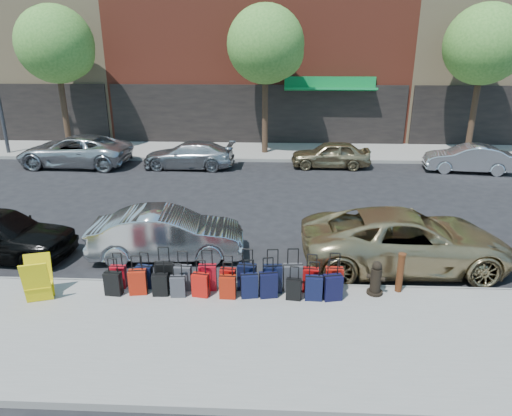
{
  "coord_description": "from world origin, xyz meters",
  "views": [
    {
      "loc": [
        1.12,
        -14.17,
        5.61
      ],
      "look_at": [
        0.54,
        -1.5,
        0.99
      ],
      "focal_mm": 32.0,
      "sensor_mm": 36.0,
      "label": 1
    }
  ],
  "objects_px": {
    "tree_center": "(268,47)",
    "suitcase_front_5": "(228,279)",
    "tree_left": "(58,47)",
    "display_rack": "(38,280)",
    "bollard": "(400,272)",
    "fire_hydrant": "(376,279)",
    "car_far_0": "(74,151)",
    "car_far_3": "(468,158)",
    "tree_right": "(487,47)",
    "car_far_2": "(331,154)",
    "car_far_1": "(189,155)",
    "car_near_2": "(406,240)",
    "car_near_1": "(167,234)"
  },
  "relations": [
    {
      "from": "tree_right",
      "to": "car_near_1",
      "type": "bearing_deg",
      "value": -136.43
    },
    {
      "from": "tree_left",
      "to": "car_far_1",
      "type": "distance_m",
      "value": 8.82
    },
    {
      "from": "tree_right",
      "to": "car_far_3",
      "type": "distance_m",
      "value": 5.76
    },
    {
      "from": "suitcase_front_5",
      "to": "bollard",
      "type": "relative_size",
      "value": 0.91
    },
    {
      "from": "car_near_1",
      "to": "car_far_0",
      "type": "xyz_separation_m",
      "value": [
        -6.7,
        9.64,
        0.05
      ]
    },
    {
      "from": "tree_right",
      "to": "car_far_2",
      "type": "height_order",
      "value": "tree_right"
    },
    {
      "from": "car_near_2",
      "to": "car_far_2",
      "type": "height_order",
      "value": "car_near_2"
    },
    {
      "from": "tree_center",
      "to": "bollard",
      "type": "relative_size",
      "value": 7.59
    },
    {
      "from": "suitcase_front_5",
      "to": "fire_hydrant",
      "type": "bearing_deg",
      "value": 5.18
    },
    {
      "from": "tree_right",
      "to": "car_far_1",
      "type": "height_order",
      "value": "tree_right"
    },
    {
      "from": "fire_hydrant",
      "to": "car_near_2",
      "type": "bearing_deg",
      "value": 81.62
    },
    {
      "from": "display_rack",
      "to": "fire_hydrant",
      "type": "bearing_deg",
      "value": -13.52
    },
    {
      "from": "fire_hydrant",
      "to": "display_rack",
      "type": "bearing_deg",
      "value": -151.32
    },
    {
      "from": "fire_hydrant",
      "to": "tree_right",
      "type": "bearing_deg",
      "value": 85.89
    },
    {
      "from": "fire_hydrant",
      "to": "car_near_1",
      "type": "relative_size",
      "value": 0.2
    },
    {
      "from": "bollard",
      "to": "tree_right",
      "type": "bearing_deg",
      "value": 63.3
    },
    {
      "from": "tree_right",
      "to": "car_far_1",
      "type": "relative_size",
      "value": 1.7
    },
    {
      "from": "bollard",
      "to": "car_far_0",
      "type": "relative_size",
      "value": 0.18
    },
    {
      "from": "tree_center",
      "to": "tree_right",
      "type": "xyz_separation_m",
      "value": [
        10.5,
        0.0,
        0.0
      ]
    },
    {
      "from": "tree_left",
      "to": "car_far_1",
      "type": "relative_size",
      "value": 1.7
    },
    {
      "from": "suitcase_front_5",
      "to": "car_far_0",
      "type": "xyz_separation_m",
      "value": [
        -8.57,
        11.62,
        0.31
      ]
    },
    {
      "from": "car_far_0",
      "to": "car_far_3",
      "type": "height_order",
      "value": "car_far_0"
    },
    {
      "from": "tree_center",
      "to": "car_far_2",
      "type": "bearing_deg",
      "value": -38.58
    },
    {
      "from": "tree_left",
      "to": "fire_hydrant",
      "type": "distance_m",
      "value": 20.15
    },
    {
      "from": "tree_center",
      "to": "suitcase_front_5",
      "type": "distance_m",
      "value": 15.17
    },
    {
      "from": "car_near_1",
      "to": "car_far_1",
      "type": "relative_size",
      "value": 0.97
    },
    {
      "from": "tree_left",
      "to": "car_far_3",
      "type": "height_order",
      "value": "tree_left"
    },
    {
      "from": "car_near_2",
      "to": "car_far_0",
      "type": "height_order",
      "value": "car_near_2"
    },
    {
      "from": "bollard",
      "to": "car_near_2",
      "type": "bearing_deg",
      "value": 71.5
    },
    {
      "from": "suitcase_front_5",
      "to": "car_far_3",
      "type": "xyz_separation_m",
      "value": [
        9.83,
        11.38,
        0.2
      ]
    },
    {
      "from": "display_rack",
      "to": "car_far_3",
      "type": "xyz_separation_m",
      "value": [
        14.01,
        11.99,
        -0.02
      ]
    },
    {
      "from": "bollard",
      "to": "display_rack",
      "type": "xyz_separation_m",
      "value": [
        -8.15,
        -0.73,
        0.0
      ]
    },
    {
      "from": "tree_center",
      "to": "suitcase_front_5",
      "type": "xyz_separation_m",
      "value": [
        -0.61,
        -14.32,
        -4.99
      ]
    },
    {
      "from": "car_near_1",
      "to": "car_far_3",
      "type": "distance_m",
      "value": 15.01
    },
    {
      "from": "car_far_0",
      "to": "car_far_2",
      "type": "height_order",
      "value": "car_far_0"
    },
    {
      "from": "tree_center",
      "to": "car_far_0",
      "type": "relative_size",
      "value": 1.38
    },
    {
      "from": "fire_hydrant",
      "to": "car_far_2",
      "type": "xyz_separation_m",
      "value": [
        0.25,
        11.91,
        0.1
      ]
    },
    {
      "from": "tree_left",
      "to": "display_rack",
      "type": "relative_size",
      "value": 7.22
    },
    {
      "from": "suitcase_front_5",
      "to": "car_near_1",
      "type": "bearing_deg",
      "value": 138.82
    },
    {
      "from": "tree_center",
      "to": "car_near_2",
      "type": "bearing_deg",
      "value": -72.82
    },
    {
      "from": "car_near_2",
      "to": "bollard",
      "type": "bearing_deg",
      "value": 159.17
    },
    {
      "from": "car_near_2",
      "to": "tree_left",
      "type": "bearing_deg",
      "value": 46.49
    },
    {
      "from": "tree_center",
      "to": "tree_right",
      "type": "relative_size",
      "value": 1.0
    },
    {
      "from": "car_far_0",
      "to": "car_far_1",
      "type": "bearing_deg",
      "value": 91.19
    },
    {
      "from": "tree_left",
      "to": "car_far_3",
      "type": "xyz_separation_m",
      "value": [
        19.72,
        -2.93,
        -4.79
      ]
    },
    {
      "from": "tree_left",
      "to": "car_near_1",
      "type": "height_order",
      "value": "tree_left"
    },
    {
      "from": "tree_center",
      "to": "display_rack",
      "type": "bearing_deg",
      "value": -107.78
    },
    {
      "from": "tree_center",
      "to": "bollard",
      "type": "bearing_deg",
      "value": -76.67
    },
    {
      "from": "tree_center",
      "to": "suitcase_front_5",
      "type": "height_order",
      "value": "tree_center"
    },
    {
      "from": "suitcase_front_5",
      "to": "bollard",
      "type": "height_order",
      "value": "bollard"
    }
  ]
}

